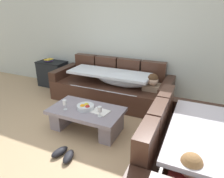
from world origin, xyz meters
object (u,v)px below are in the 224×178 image
object	(u,v)px
open_magazine	(100,112)
side_cabinet	(53,74)
couch_near_window	(185,153)
wine_glass_near_left	(65,103)
wine_glass_near_right	(100,110)
couch_along_wall	(113,87)
coffee_table	(87,117)
fruit_bowl	(86,107)
pair_of_shoes	(64,154)
book_stack_on_cabinet	(49,60)

from	to	relation	value
open_magazine	side_cabinet	bearing A→B (deg)	153.36
couch_near_window	wine_glass_near_left	bearing A→B (deg)	82.57
wine_glass_near_left	wine_glass_near_right	distance (m)	0.62
couch_along_wall	wine_glass_near_left	world-z (taller)	couch_along_wall
coffee_table	couch_along_wall	bearing A→B (deg)	92.49
couch_along_wall	fruit_bowl	size ratio (longest dim) A/B	9.05
wine_glass_near_right	open_magazine	xyz separation A→B (m)	(-0.06, 0.13, -0.11)
coffee_table	fruit_bowl	size ratio (longest dim) A/B	4.29
couch_near_window	side_cabinet	world-z (taller)	couch_near_window
open_magazine	couch_along_wall	bearing A→B (deg)	111.46
couch_near_window	coffee_table	bearing A→B (deg)	76.00
coffee_table	open_magazine	bearing A→B (deg)	2.35
couch_near_window	pair_of_shoes	distance (m)	1.59
couch_near_window	pair_of_shoes	bearing A→B (deg)	102.42
pair_of_shoes	open_magazine	bearing A→B (deg)	75.92
wine_glass_near_left	pair_of_shoes	world-z (taller)	wine_glass_near_left
side_cabinet	pair_of_shoes	bearing A→B (deg)	-48.30
coffee_table	wine_glass_near_right	distance (m)	0.42
side_cabinet	couch_near_window	bearing A→B (deg)	-27.83
wine_glass_near_left	open_magazine	distance (m)	0.59
fruit_bowl	book_stack_on_cabinet	bearing A→B (deg)	143.44
pair_of_shoes	coffee_table	bearing A→B (deg)	94.96
couch_along_wall	book_stack_on_cabinet	distance (m)	1.92
wine_glass_near_right	pair_of_shoes	bearing A→B (deg)	-112.13
side_cabinet	book_stack_on_cabinet	world-z (taller)	book_stack_on_cabinet
pair_of_shoes	book_stack_on_cabinet	bearing A→B (deg)	132.80
fruit_bowl	side_cabinet	distance (m)	2.33
fruit_bowl	wine_glass_near_right	xyz separation A→B (m)	(0.32, -0.11, 0.08)
couch_along_wall	book_stack_on_cabinet	xyz separation A→B (m)	(-1.88, 0.22, 0.35)
couch_along_wall	wine_glass_near_right	xyz separation A→B (m)	(0.36, -1.32, 0.17)
side_cabinet	book_stack_on_cabinet	xyz separation A→B (m)	(-0.07, -0.00, 0.35)
coffee_table	wine_glass_near_left	world-z (taller)	wine_glass_near_left
coffee_table	book_stack_on_cabinet	world-z (taller)	book_stack_on_cabinet
fruit_bowl	book_stack_on_cabinet	world-z (taller)	book_stack_on_cabinet
couch_along_wall	pair_of_shoes	bearing A→B (deg)	-86.57
wine_glass_near_right	pair_of_shoes	xyz separation A→B (m)	(-0.25, -0.61, -0.45)
open_magazine	pair_of_shoes	bearing A→B (deg)	-96.88
coffee_table	side_cabinet	bearing A→B (deg)	142.54
fruit_bowl	side_cabinet	size ratio (longest dim) A/B	0.39
couch_near_window	book_stack_on_cabinet	xyz separation A→B (m)	(-3.52, 1.82, 0.34)
couch_along_wall	side_cabinet	bearing A→B (deg)	172.91
fruit_bowl	wine_glass_near_right	distance (m)	0.35
open_magazine	pair_of_shoes	xyz separation A→B (m)	(-0.19, -0.74, -0.34)
pair_of_shoes	wine_glass_near_right	bearing A→B (deg)	67.87
side_cabinet	pair_of_shoes	world-z (taller)	side_cabinet
wine_glass_near_left	wine_glass_near_right	size ratio (longest dim) A/B	1.00
open_magazine	book_stack_on_cabinet	distance (m)	2.61
couch_along_wall	couch_near_window	bearing A→B (deg)	-44.18
wine_glass_near_left	book_stack_on_cabinet	distance (m)	2.27
wine_glass_near_left	pair_of_shoes	bearing A→B (deg)	-57.75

